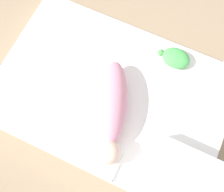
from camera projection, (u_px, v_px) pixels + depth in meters
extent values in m
plane|color=#9E8466|center=(111.00, 99.00, 1.65)|extent=(12.00, 12.00, 0.00)
cube|color=white|center=(111.00, 96.00, 1.58)|extent=(1.35, 0.91, 0.14)
cube|color=white|center=(103.00, 156.00, 1.40)|extent=(0.19, 0.21, 0.02)
ellipsoid|color=pink|center=(113.00, 101.00, 1.42)|extent=(0.32, 0.50, 0.15)
sphere|color=beige|center=(110.00, 152.00, 1.35)|extent=(0.13, 0.13, 0.13)
cube|color=white|center=(183.00, 180.00, 1.32)|extent=(0.38, 0.32, 0.12)
ellipsoid|color=#51B756|center=(176.00, 58.00, 1.54)|extent=(0.16, 0.13, 0.07)
sphere|color=#4C934C|center=(161.00, 53.00, 1.56)|extent=(0.04, 0.04, 0.04)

